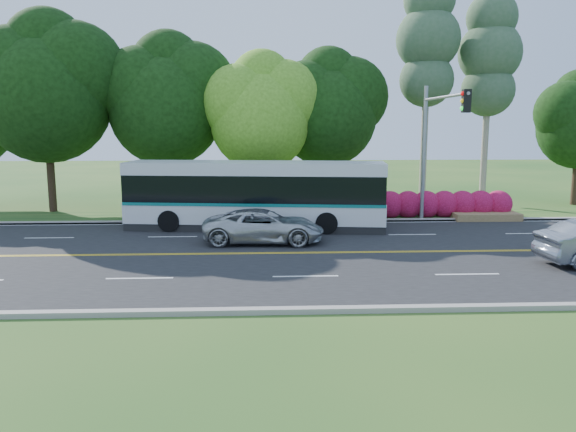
{
  "coord_description": "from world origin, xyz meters",
  "views": [
    {
      "loc": [
        -1.94,
        -21.65,
        5.01
      ],
      "look_at": [
        -0.83,
        2.0,
        1.18
      ],
      "focal_mm": 35.0,
      "sensor_mm": 36.0,
      "label": 1
    }
  ],
  "objects": [
    {
      "name": "lane_markings",
      "position": [
        -0.09,
        0.0,
        0.02
      ],
      "size": [
        57.6,
        13.82,
        0.0
      ],
      "color": "gold",
      "rests_on": "road"
    },
    {
      "name": "curb_north",
      "position": [
        0.0,
        7.15,
        0.07
      ],
      "size": [
        60.0,
        0.3,
        0.15
      ],
      "primitive_type": "cube",
      "color": "gray",
      "rests_on": "ground"
    },
    {
      "name": "ground",
      "position": [
        0.0,
        0.0,
        0.0
      ],
      "size": [
        120.0,
        120.0,
        0.0
      ],
      "primitive_type": "plane",
      "color": "#204E1A",
      "rests_on": "ground"
    },
    {
      "name": "suv",
      "position": [
        -1.87,
        2.06,
        0.74
      ],
      "size": [
        5.28,
        2.67,
        1.43
      ],
      "primitive_type": "imported",
      "rotation": [
        0.0,
        0.0,
        1.51
      ],
      "color": "#B9BDBE",
      "rests_on": "road"
    },
    {
      "name": "traffic_signal",
      "position": [
        6.49,
        5.4,
        4.67
      ],
      "size": [
        0.42,
        6.1,
        7.0
      ],
      "color": "gray",
      "rests_on": "ground"
    },
    {
      "name": "tree_row",
      "position": [
        -5.15,
        12.13,
        6.73
      ],
      "size": [
        44.7,
        9.1,
        13.84
      ],
      "color": "black",
      "rests_on": "ground"
    },
    {
      "name": "curb_south",
      "position": [
        0.0,
        -7.15,
        0.07
      ],
      "size": [
        60.0,
        0.3,
        0.15
      ],
      "primitive_type": "cube",
      "color": "gray",
      "rests_on": "ground"
    },
    {
      "name": "transit_bus",
      "position": [
        -2.27,
        5.46,
        1.63
      ],
      "size": [
        12.65,
        4.2,
        3.25
      ],
      "rotation": [
        0.0,
        0.0,
        -0.12
      ],
      "color": "silver",
      "rests_on": "road"
    },
    {
      "name": "grass_verge",
      "position": [
        0.0,
        9.0,
        0.05
      ],
      "size": [
        60.0,
        4.0,
        0.1
      ],
      "primitive_type": "cube",
      "color": "#204E1A",
      "rests_on": "ground"
    },
    {
      "name": "bougainvillea_hedge",
      "position": [
        7.18,
        8.15,
        0.72
      ],
      "size": [
        9.5,
        2.25,
        1.5
      ],
      "color": "maroon",
      "rests_on": "ground"
    },
    {
      "name": "road",
      "position": [
        0.0,
        0.0,
        0.01
      ],
      "size": [
        60.0,
        14.0,
        0.02
      ],
      "primitive_type": "cube",
      "color": "black",
      "rests_on": "ground"
    }
  ]
}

